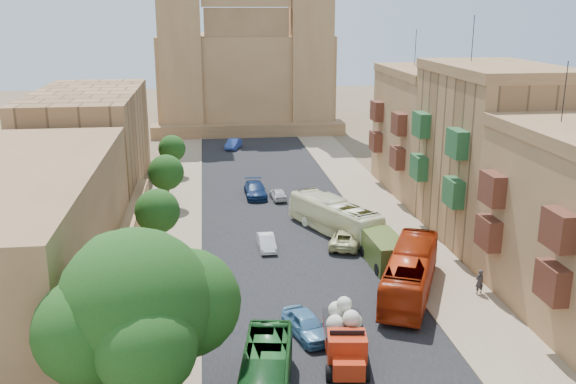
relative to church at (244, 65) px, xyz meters
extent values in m
cube|color=black|center=(0.00, -48.61, -9.51)|extent=(14.00, 140.00, 0.01)
cube|color=#887259|center=(9.50, -48.61, -9.51)|extent=(5.00, 140.00, 0.01)
cube|color=#887259|center=(-9.50, -48.61, -9.51)|extent=(5.00, 140.00, 0.01)
cube|color=#887259|center=(7.00, -48.61, -9.46)|extent=(0.25, 140.00, 0.12)
cube|color=#887259|center=(-7.00, -48.61, -9.46)|extent=(0.25, 140.00, 0.12)
cylinder|color=black|center=(15.00, -64.81, 3.58)|extent=(0.06, 0.06, 3.60)
cube|color=#56291C|center=(11.55, -71.53, -5.53)|extent=(0.90, 2.20, 2.00)
cube|color=#56291C|center=(11.55, -63.69, -5.53)|extent=(0.90, 2.20, 2.00)
cube|color=#56291C|center=(11.55, -71.53, -2.59)|extent=(0.90, 2.20, 2.00)
cube|color=#56291C|center=(11.55, -63.69, -2.59)|extent=(0.90, 2.20, 2.00)
cube|color=#9B7046|center=(16.00, -53.61, -3.02)|extent=(8.00, 14.00, 13.00)
cube|color=brown|center=(16.00, -53.61, 3.88)|extent=(8.20, 14.00, 0.80)
cylinder|color=black|center=(15.00, -50.81, 6.08)|extent=(0.06, 0.06, 3.60)
cube|color=#22562D|center=(11.55, -57.53, -4.58)|extent=(0.90, 2.20, 2.00)
cube|color=#22562D|center=(11.55, -49.69, -4.58)|extent=(0.90, 2.20, 2.00)
cube|color=#22562D|center=(11.55, -57.53, -0.94)|extent=(0.90, 2.20, 2.00)
cube|color=#22562D|center=(11.55, -49.69, -0.94)|extent=(0.90, 2.20, 2.00)
cube|color=olive|center=(16.00, -39.61, -3.77)|extent=(8.00, 14.00, 11.50)
cube|color=brown|center=(16.00, -39.61, 2.38)|extent=(8.20, 14.00, 0.80)
cylinder|color=black|center=(15.00, -36.81, 4.58)|extent=(0.06, 0.06, 3.60)
cube|color=#56291C|center=(11.55, -43.53, -5.15)|extent=(0.90, 2.20, 2.00)
cube|color=#56291C|center=(11.55, -35.69, -5.15)|extent=(0.90, 2.20, 2.00)
cube|color=#56291C|center=(11.55, -43.53, -1.93)|extent=(0.90, 2.20, 2.00)
cube|color=#56291C|center=(11.55, -35.69, -1.93)|extent=(0.90, 2.20, 2.00)
cube|color=olive|center=(-12.50, -58.61, -8.62)|extent=(1.00, 40.00, 1.80)
cube|color=brown|center=(-18.00, -60.61, -5.32)|extent=(10.00, 28.00, 8.40)
cube|color=#9B7046|center=(-18.00, -34.61, -4.52)|extent=(10.00, 22.00, 10.00)
cube|color=olive|center=(0.00, 2.39, -2.52)|extent=(26.00, 20.00, 14.00)
cube|color=brown|center=(0.00, -8.11, -8.62)|extent=(28.00, 4.00, 1.80)
cube|color=brown|center=(0.00, -6.41, 0.48)|extent=(12.00, 2.00, 16.00)
cube|color=olive|center=(0.00, -6.41, 9.38)|extent=(12.60, 2.40, 1.60)
cube|color=olive|center=(-9.50, -5.11, 4.98)|extent=(6.00, 6.00, 29.00)
cube|color=olive|center=(9.50, -5.11, 4.98)|extent=(6.00, 6.00, 29.00)
cylinder|color=#37271B|center=(-9.50, -74.61, -7.83)|extent=(0.89, 0.89, 3.38)
sphere|color=#12370F|center=(-9.50, -74.61, -4.01)|extent=(6.75, 6.75, 6.75)
sphere|color=#12370F|center=(-7.37, -73.55, -4.54)|extent=(4.98, 4.98, 4.98)
sphere|color=#12370F|center=(-11.46, -75.41, -4.72)|extent=(4.62, 4.62, 4.62)
sphere|color=#12370F|center=(-8.97, -76.75, -4.89)|extent=(4.27, 4.27, 4.27)
sphere|color=#12370F|center=(-10.48, -72.66, -3.29)|extent=(3.91, 3.91, 3.91)
cylinder|color=#37271B|center=(-10.00, -66.61, -8.38)|extent=(0.44, 0.44, 2.27)
sphere|color=#12370F|center=(-10.00, -66.61, -6.09)|extent=(3.30, 3.30, 3.30)
cylinder|color=#37271B|center=(-10.00, -54.61, -8.37)|extent=(0.44, 0.44, 2.30)
sphere|color=#12370F|center=(-10.00, -54.61, -6.05)|extent=(3.34, 3.34, 3.34)
cylinder|color=#37271B|center=(-10.00, -42.61, -8.39)|extent=(0.44, 0.44, 2.26)
sphere|color=#12370F|center=(-10.00, -42.61, -6.11)|extent=(3.29, 3.29, 3.29)
cylinder|color=#37271B|center=(-10.00, -30.61, -8.49)|extent=(0.44, 0.44, 2.05)
sphere|color=#12370F|center=(-10.00, -30.61, -6.42)|extent=(2.98, 2.98, 2.98)
cube|color=red|center=(0.73, -70.13, -8.36)|extent=(2.46, 3.58, 0.83)
cube|color=black|center=(0.73, -70.13, -7.89)|extent=(2.51, 3.63, 0.11)
cube|color=red|center=(0.45, -72.24, -8.26)|extent=(2.14, 1.82, 1.67)
cube|color=red|center=(0.30, -73.34, -8.64)|extent=(1.71, 1.31, 0.93)
cube|color=black|center=(0.45, -72.24, -7.62)|extent=(1.76, 0.33, 0.83)
cylinder|color=black|center=(-0.58, -72.95, -9.10)|extent=(0.43, 0.87, 0.83)
cylinder|color=black|center=(1.26, -73.19, -9.10)|extent=(0.43, 0.87, 0.83)
cylinder|color=black|center=(-0.04, -68.91, -9.10)|extent=(0.43, 0.87, 0.83)
cylinder|color=black|center=(1.80, -69.15, -9.10)|extent=(0.43, 0.87, 0.83)
sphere|color=beige|center=(0.20, -70.62, -7.66)|extent=(1.02, 1.02, 1.02)
sphere|color=beige|center=(1.16, -70.47, -7.66)|extent=(1.02, 1.02, 1.02)
sphere|color=beige|center=(0.81, -69.58, -7.66)|extent=(1.02, 1.02, 1.02)
sphere|color=beige|center=(0.38, -69.99, -7.15)|extent=(0.93, 0.93, 0.93)
sphere|color=beige|center=(0.94, -71.00, -7.20)|extent=(0.93, 0.93, 0.93)
sphere|color=beige|center=(0.72, -70.22, -6.74)|extent=(0.83, 0.83, 0.83)
cube|color=#435520|center=(6.23, -58.61, -8.46)|extent=(2.45, 5.20, 2.11)
cylinder|color=black|center=(5.32, -60.43, -9.09)|extent=(0.37, 0.86, 0.84)
cylinder|color=black|center=(7.31, -60.34, -9.09)|extent=(0.37, 0.86, 0.84)
cylinder|color=black|center=(5.15, -56.89, -9.09)|extent=(0.37, 0.86, 0.84)
cylinder|color=black|center=(7.15, -56.80, -9.09)|extent=(0.37, 0.86, 0.84)
imported|color=#A5280B|center=(6.50, -63.71, -8.01)|extent=(6.83, 10.89, 3.01)
imported|color=#FFFCCC|center=(4.00, -51.50, -8.09)|extent=(6.47, 10.33, 2.86)
imported|color=teal|center=(-1.00, -68.32, -8.81)|extent=(2.76, 4.41, 1.40)
imported|color=white|center=(-1.90, -54.44, -8.95)|extent=(1.29, 3.47, 1.13)
imported|color=#C3BE81|center=(4.31, -54.53, -8.85)|extent=(3.68, 5.27, 1.34)
imported|color=#102550|center=(-1.61, -40.01, -8.80)|extent=(2.13, 4.99, 1.43)
imported|color=silver|center=(0.50, -41.30, -8.96)|extent=(1.60, 3.38, 1.12)
imported|color=#2B4293|center=(-2.69, -17.09, -8.85)|extent=(2.53, 4.28, 1.33)
imported|color=#2D2C2E|center=(11.00, -64.23, -8.68)|extent=(0.68, 0.53, 1.68)
imported|color=#323234|center=(7.50, -58.28, -8.62)|extent=(0.76, 1.14, 1.80)
camera|label=1|loc=(-6.22, -100.58, 8.32)|focal=40.00mm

